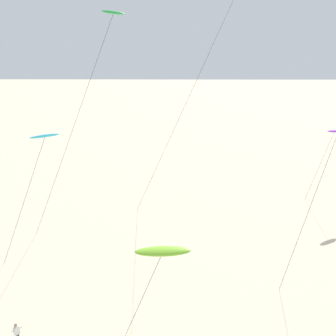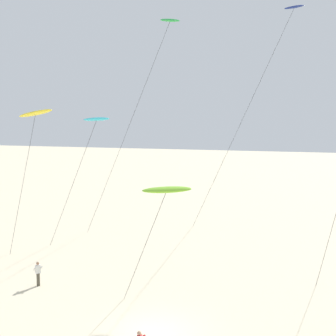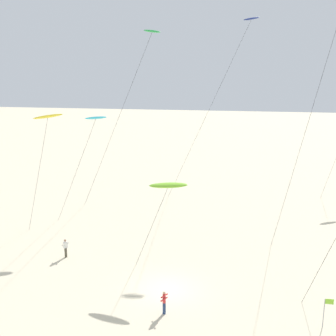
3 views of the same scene
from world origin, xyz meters
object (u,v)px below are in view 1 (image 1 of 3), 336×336
Objects in this scene: kite_purple at (334,132)px; kite_flyer_nearest at (17,334)px; kite_navy at (232,2)px; kite_green at (111,18)px; kite_lime at (162,252)px; kite_cyan at (44,138)px.

kite_purple reaches higher than kite_flyer_nearest.
kite_navy reaches higher than kite_flyer_nearest.
kite_navy reaches higher than kite_green.
kite_cyan is at bearing 134.70° from kite_lime.
kite_lime is at bearing -45.30° from kite_cyan.
kite_green is at bearing 71.23° from kite_flyer_nearest.
kite_green is at bearing 106.87° from kite_lime.
kite_flyer_nearest is (-15.28, -19.69, -20.22)m from kite_navy.
kite_purple is at bearing 10.59° from kite_navy.
kite_cyan is 1.36× the size of kite_purple.
kite_navy is 18.01m from kite_purple.
kite_navy reaches higher than kite_purple.
kite_navy reaches higher than kite_cyan.
kite_navy is at bearing 34.90° from kite_cyan.
kite_cyan is 21.10m from kite_navy.
kite_green is 24.01m from kite_flyer_nearest.
kite_lime is (9.15, -9.24, -4.02)m from kite_cyan.
kite_lime is 0.34× the size of kite_navy.
kite_navy is at bearing 52.19° from kite_flyer_nearest.
kite_cyan is 30.54m from kite_purple.
kite_green is 2.71× the size of kite_lime.
kite_green is (4.79, 5.14, 8.54)m from kite_cyan.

